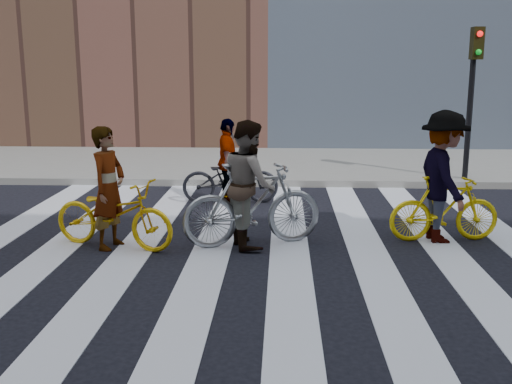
# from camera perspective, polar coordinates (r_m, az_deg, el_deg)

# --- Properties ---
(ground) EXTENTS (100.00, 100.00, 0.00)m
(ground) POSITION_cam_1_polar(r_m,az_deg,el_deg) (7.99, -0.72, -6.80)
(ground) COLOR black
(ground) RESTS_ON ground
(sidewalk_far) EXTENTS (100.00, 5.00, 0.15)m
(sidewalk_far) POSITION_cam_1_polar(r_m,az_deg,el_deg) (15.26, 0.87, 2.64)
(sidewalk_far) COLOR gray
(sidewalk_far) RESTS_ON ground
(zebra_crosswalk) EXTENTS (8.25, 10.00, 0.01)m
(zebra_crosswalk) POSITION_cam_1_polar(r_m,az_deg,el_deg) (7.99, -0.72, -6.76)
(zebra_crosswalk) COLOR silver
(zebra_crosswalk) RESTS_ON ground
(traffic_signal) EXTENTS (0.22, 0.42, 3.33)m
(traffic_signal) POSITION_cam_1_polar(r_m,az_deg,el_deg) (13.47, 19.98, 10.09)
(traffic_signal) COLOR black
(traffic_signal) RESTS_ON ground
(bike_yellow_left) EXTENTS (2.00, 1.18, 0.99)m
(bike_yellow_left) POSITION_cam_1_polar(r_m,az_deg,el_deg) (8.77, -13.42, -2.04)
(bike_yellow_left) COLOR #EEB50D
(bike_yellow_left) RESTS_ON ground
(bike_silver_mid) EXTENTS (2.12, 1.16, 1.23)m
(bike_silver_mid) POSITION_cam_1_polar(r_m,az_deg,el_deg) (8.60, -0.33, -1.18)
(bike_silver_mid) COLOR #9CA0A5
(bike_silver_mid) RESTS_ON ground
(bike_yellow_right) EXTENTS (1.68, 0.64, 0.99)m
(bike_yellow_right) POSITION_cam_1_polar(r_m,az_deg,el_deg) (9.26, 17.50, -1.54)
(bike_yellow_right) COLOR yellow
(bike_yellow_right) RESTS_ON ground
(bike_dark_rear) EXTENTS (1.85, 0.78, 0.95)m
(bike_dark_rear) POSITION_cam_1_polar(r_m,az_deg,el_deg) (11.31, -2.46, 1.33)
(bike_dark_rear) COLOR black
(bike_dark_rear) RESTS_ON ground
(rider_left) EXTENTS (0.59, 0.73, 1.75)m
(rider_left) POSITION_cam_1_polar(r_m,az_deg,el_deg) (8.70, -13.86, 0.37)
(rider_left) COLOR slate
(rider_left) RESTS_ON ground
(rider_mid) EXTENTS (0.92, 1.05, 1.83)m
(rider_mid) POSITION_cam_1_polar(r_m,az_deg,el_deg) (8.54, -0.67, 0.78)
(rider_mid) COLOR slate
(rider_mid) RESTS_ON ground
(rider_right) EXTENTS (0.85, 1.33, 1.94)m
(rider_right) POSITION_cam_1_polar(r_m,az_deg,el_deg) (9.15, 17.39, 1.37)
(rider_right) COLOR slate
(rider_right) RESTS_ON ground
(rider_rear) EXTENTS (0.47, 0.97, 1.60)m
(rider_rear) POSITION_cam_1_polar(r_m,az_deg,el_deg) (11.26, -2.73, 2.95)
(rider_rear) COLOR slate
(rider_rear) RESTS_ON ground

